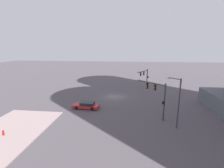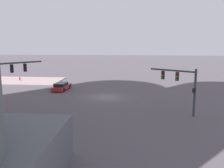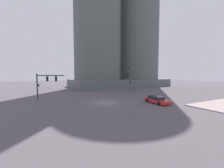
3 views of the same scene
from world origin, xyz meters
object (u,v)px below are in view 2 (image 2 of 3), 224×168
fire_hydrant_on_curb (20,79)px  traffic_signal_near_corner (183,83)px  traffic_signal_opposite_side (7,77)px  sedan_car_approaching (61,86)px

fire_hydrant_on_curb → traffic_signal_near_corner: bearing=144.5°
traffic_signal_opposite_side → sedan_car_approaching: (-2.61, -12.23, -3.41)m
sedan_car_approaching → fire_hydrant_on_curb: sedan_car_approaching is taller
traffic_signal_opposite_side → sedan_car_approaching: size_ratio=1.19×
traffic_signal_near_corner → sedan_car_approaching: (16.96, -11.90, -2.96)m
fire_hydrant_on_curb → traffic_signal_opposite_side: bearing=111.8°
traffic_signal_near_corner → fire_hydrant_on_curb: bearing=-3.2°
traffic_signal_near_corner → fire_hydrant_on_curb: traffic_signal_near_corner is taller
traffic_signal_opposite_side → sedan_car_approaching: 12.97m
traffic_signal_opposite_side → traffic_signal_near_corner: bearing=-44.8°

